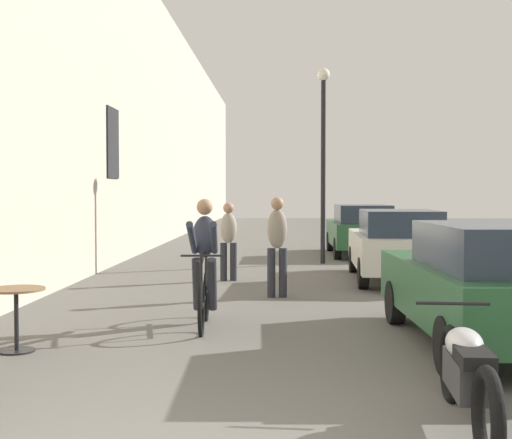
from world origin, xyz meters
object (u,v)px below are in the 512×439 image
at_px(parked_car_nearest, 487,283).
at_px(parked_car_second, 397,244).
at_px(cyclist_on_bicycle, 204,266).
at_px(parked_motorcycle, 467,375).
at_px(street_lamp, 323,140).
at_px(cafe_table_mid, 16,306).
at_px(pedestrian_mid, 228,237).
at_px(pedestrian_near, 277,241).
at_px(parked_car_third, 361,229).

bearing_deg(parked_car_nearest, parked_car_second, 90.18).
distance_m(cyclist_on_bicycle, parked_motorcycle, 4.68).
distance_m(street_lamp, parked_motorcycle, 12.51).
xyz_separation_m(cafe_table_mid, parked_car_nearest, (5.36, 0.39, 0.23)).
height_order(cyclist_on_bicycle, parked_car_second, cyclist_on_bicycle).
distance_m(parked_car_nearest, parked_car_second, 6.06).
bearing_deg(pedestrian_mid, pedestrian_near, -65.64).
height_order(pedestrian_near, parked_car_third, pedestrian_near).
bearing_deg(parked_car_second, street_lamp, 110.63).
bearing_deg(cyclist_on_bicycle, parked_car_second, 55.00).
bearing_deg(cyclist_on_bicycle, parked_car_nearest, -19.68).
bearing_deg(street_lamp, pedestrian_near, -101.30).
bearing_deg(parked_motorcycle, street_lamp, 91.57).
bearing_deg(pedestrian_mid, parked_motorcycle, -74.21).
relative_size(pedestrian_near, parked_motorcycle, 0.80).
bearing_deg(pedestrian_mid, street_lamp, 58.60).
distance_m(pedestrian_mid, parked_motorcycle, 9.07).
relative_size(parked_car_nearest, parked_car_third, 1.01).
bearing_deg(pedestrian_mid, parked_car_second, 1.54).
relative_size(cyclist_on_bicycle, pedestrian_near, 1.02).
bearing_deg(parked_car_third, pedestrian_near, -106.45).
distance_m(cafe_table_mid, parked_car_second, 8.37).
xyz_separation_m(pedestrian_near, parked_car_nearest, (2.44, -3.77, -0.22)).
distance_m(street_lamp, parked_car_third, 3.52).
xyz_separation_m(pedestrian_mid, parked_motorcycle, (2.47, -8.72, -0.49)).
bearing_deg(parked_motorcycle, cafe_table_mid, 151.70).
bearing_deg(cafe_table_mid, pedestrian_near, 54.88).
distance_m(parked_car_second, parked_car_third, 5.70).
xyz_separation_m(parked_car_nearest, parked_car_second, (-0.02, 6.06, -0.00)).
bearing_deg(parked_car_third, street_lamp, -117.99).
xyz_separation_m(cyclist_on_bicycle, street_lamp, (2.11, 8.24, 2.30)).
height_order(pedestrian_near, parked_motorcycle, pedestrian_near).
bearing_deg(cyclist_on_bicycle, pedestrian_mid, 90.28).
distance_m(cafe_table_mid, parked_motorcycle, 4.99).
relative_size(cafe_table_mid, parked_car_second, 0.17).
relative_size(street_lamp, parked_motorcycle, 2.28).
bearing_deg(parked_car_third, parked_motorcycle, -93.50).
bearing_deg(parked_car_third, cafe_table_mid, -113.51).
relative_size(parked_car_second, parked_motorcycle, 1.92).
bearing_deg(pedestrian_near, street_lamp, 78.70).
xyz_separation_m(street_lamp, parked_car_second, (1.28, -3.40, -2.36)).
relative_size(cyclist_on_bicycle, parked_car_second, 0.43).
bearing_deg(cyclist_on_bicycle, pedestrian_near, 69.13).
height_order(parked_car_nearest, parked_car_third, parked_car_nearest).
height_order(street_lamp, parked_car_third, street_lamp).
bearing_deg(parked_motorcycle, parked_car_second, 83.88).
distance_m(pedestrian_near, parked_car_nearest, 4.49).
height_order(pedestrian_mid, parked_car_third, pedestrian_mid).
xyz_separation_m(cafe_table_mid, parked_motorcycle, (4.39, -2.37, -0.12)).
bearing_deg(street_lamp, parked_car_third, 62.01).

